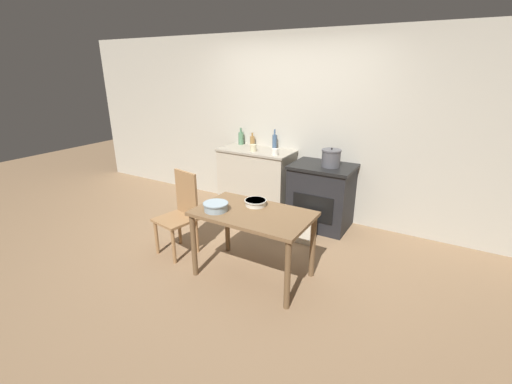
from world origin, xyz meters
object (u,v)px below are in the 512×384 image
at_px(mixing_bowl_large, 216,206).
at_px(bottle_left, 241,138).
at_px(chair, 180,212).
at_px(bottle_far_left, 252,141).
at_px(work_table, 253,221).
at_px(stock_pot, 331,158).
at_px(bottle_mid_left, 275,141).
at_px(mixing_bowl_small, 256,202).
at_px(stove, 321,196).
at_px(flour_sack, 303,228).
at_px(cup_center, 275,152).
at_px(cup_center_left, 253,148).

relative_size(mixing_bowl_large, bottle_left, 0.99).
height_order(chair, bottle_far_left, bottle_far_left).
distance_m(work_table, mixing_bowl_large, 0.40).
xyz_separation_m(stock_pot, bottle_far_left, (-1.33, 0.26, 0.04)).
bearing_deg(bottle_far_left, bottle_mid_left, -3.34).
height_order(mixing_bowl_large, bottle_far_left, bottle_far_left).
distance_m(work_table, mixing_bowl_small, 0.22).
bearing_deg(stove, flour_sack, -93.03).
bearing_deg(work_table, mixing_bowl_large, -155.22).
xyz_separation_m(mixing_bowl_large, cup_center, (-0.14, 1.55, 0.22)).
distance_m(mixing_bowl_small, cup_center, 1.32).
bearing_deg(chair, bottle_far_left, 102.51).
distance_m(bottle_left, cup_center, 0.86).
relative_size(work_table, bottle_left, 4.56).
height_order(cup_center_left, cup_center, cup_center_left).
bearing_deg(chair, work_table, 9.05).
relative_size(chair, stock_pot, 3.88).
xyz_separation_m(bottle_far_left, cup_center_left, (0.20, -0.30, -0.03)).
bearing_deg(bottle_mid_left, stock_pot, -13.93).
distance_m(work_table, stock_pot, 1.56).
xyz_separation_m(work_table, mixing_bowl_large, (-0.34, -0.16, 0.15)).
relative_size(work_table, cup_center, 12.98).
distance_m(work_table, cup_center_left, 1.73).
bearing_deg(mixing_bowl_small, chair, -171.77).
xyz_separation_m(stock_pot, mixing_bowl_small, (-0.34, -1.34, -0.22)).
height_order(mixing_bowl_large, cup_center_left, cup_center_left).
relative_size(bottle_mid_left, cup_center_left, 2.96).
xyz_separation_m(chair, cup_center_left, (0.14, 1.42, 0.49)).
distance_m(bottle_left, bottle_mid_left, 0.60).
bearing_deg(chair, mixing_bowl_large, -4.97).
bearing_deg(cup_center, work_table, -70.92).
bearing_deg(flour_sack, cup_center, 146.75).
relative_size(mixing_bowl_small, bottle_left, 0.90).
bearing_deg(mixing_bowl_large, mixing_bowl_small, 49.34).
bearing_deg(mixing_bowl_small, work_table, -67.72).
height_order(stove, mixing_bowl_small, stove).
height_order(stove, cup_center_left, cup_center_left).
bearing_deg(cup_center, bottle_left, 155.35).
distance_m(bottle_far_left, bottle_left, 0.20).
xyz_separation_m(work_table, chair, (-1.00, 0.03, -0.12)).
height_order(work_table, cup_center, cup_center).
bearing_deg(work_table, mixing_bowl_small, 112.28).
xyz_separation_m(stove, bottle_mid_left, (-0.84, 0.21, 0.62)).
xyz_separation_m(stove, chair, (-1.17, -1.49, 0.07)).
bearing_deg(stove, work_table, -96.44).
height_order(work_table, bottle_far_left, bottle_far_left).
height_order(stove, bottle_left, bottle_left).
xyz_separation_m(work_table, flour_sack, (0.14, 0.98, -0.45)).
relative_size(work_table, bottle_mid_left, 4.05).
relative_size(stove, bottle_mid_left, 3.02).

